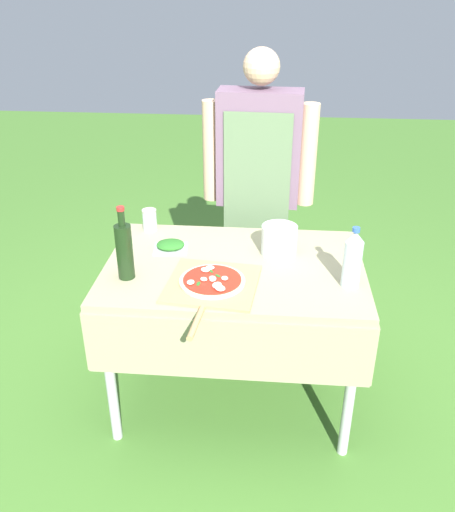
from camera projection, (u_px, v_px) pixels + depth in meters
name	position (u px, v px, depth m)	size (l,w,h in m)	color
ground_plane	(234.00, 394.00, 2.75)	(12.00, 12.00, 0.00)	#477A2D
prep_table	(234.00, 283.00, 2.44)	(1.16, 0.80, 0.75)	gray
person_cook	(258.00, 177.00, 2.88)	(0.59, 0.21, 1.59)	#4C4C51
pizza_on_peel	(212.00, 284.00, 2.23)	(0.40, 0.59, 0.05)	tan
oil_bottle	(124.00, 250.00, 2.24)	(0.07, 0.07, 0.32)	black
water_bottle	(353.00, 259.00, 2.18)	(0.08, 0.08, 0.26)	silver
herb_container	(171.00, 245.00, 2.52)	(0.17, 0.15, 0.04)	silver
mixing_tub	(279.00, 240.00, 2.46)	(0.16, 0.16, 0.14)	silver
sauce_jar	(150.00, 221.00, 2.70)	(0.07, 0.07, 0.11)	silver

